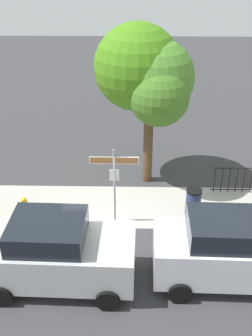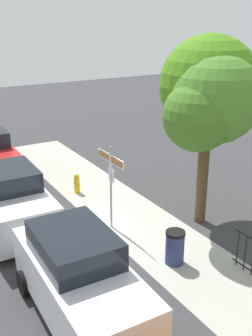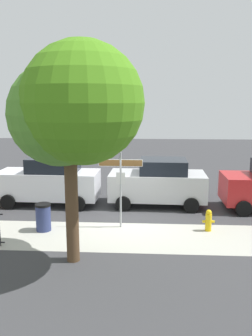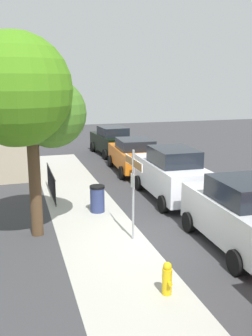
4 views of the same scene
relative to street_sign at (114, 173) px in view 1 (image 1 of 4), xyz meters
name	(u,v)px [view 1 (image 1 of 4)]	position (x,y,z in m)	size (l,w,h in m)	color
ground_plane	(109,228)	(-0.20, -0.40, -1.91)	(60.00, 60.00, 0.00)	#38383A
sidewalk_strip	(166,206)	(1.80, 0.90, -1.91)	(24.00, 2.60, 0.00)	#AAA99E
street_sign	(114,173)	(0.00, 0.00, 0.00)	(1.56, 0.07, 2.75)	#9EA0A5
shade_tree	(146,75)	(1.03, 2.86, 2.33)	(3.60, 3.64, 6.02)	#513A25
car_silver	(57,252)	(-1.44, -2.79, -0.88)	(4.18, 2.24, 2.06)	silver
car_white	(233,251)	(3.36, -2.67, -0.86)	(4.47, 2.05, 2.11)	white
fire_hydrant	(25,207)	(-3.11, 0.20, -1.52)	(0.42, 0.22, 0.78)	yellow
trash_bin	(193,202)	(2.70, 0.50, -1.41)	(0.55, 0.55, 0.98)	navy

